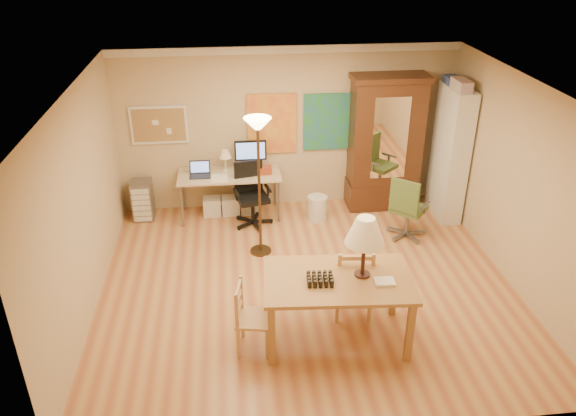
{
  "coord_description": "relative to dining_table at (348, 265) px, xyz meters",
  "views": [
    {
      "loc": [
        -0.95,
        -6.23,
        4.41
      ],
      "look_at": [
        -0.23,
        0.3,
        1.02
      ],
      "focal_mm": 35.0,
      "sensor_mm": 36.0,
      "label": 1
    }
  ],
  "objects": [
    {
      "name": "floor",
      "position": [
        -0.29,
        1.09,
        -0.99
      ],
      "size": [
        5.5,
        5.5,
        0.0
      ],
      "primitive_type": "plane",
      "color": "#B0643E",
      "rests_on": "ground"
    },
    {
      "name": "dining_table",
      "position": [
        0.0,
        0.0,
        0.0
      ],
      "size": [
        1.73,
        1.12,
        1.57
      ],
      "color": "brown",
      "rests_on": "floor"
    },
    {
      "name": "computer_desk",
      "position": [
        -1.24,
        3.25,
        -0.53
      ],
      "size": [
        1.65,
        0.72,
        1.25
      ],
      "color": "#BDAC8B",
      "rests_on": "floor"
    },
    {
      "name": "drawer_cart",
      "position": [
        -2.7,
        3.28,
        -0.67
      ],
      "size": [
        0.33,
        0.39,
        0.65
      ],
      "color": "slate",
      "rests_on": "floor"
    },
    {
      "name": "ladder_chair_left",
      "position": [
        -1.09,
        -0.08,
        -0.59
      ],
      "size": [
        0.45,
        0.46,
        0.86
      ],
      "color": "tan",
      "rests_on": "floor"
    },
    {
      "name": "torchiere_lamp",
      "position": [
        -0.85,
        2.0,
        0.67
      ],
      "size": [
        0.38,
        0.38,
        2.07
      ],
      "color": "#422E1A",
      "rests_on": "floor"
    },
    {
      "name": "office_chair_green",
      "position": [
        1.41,
        2.2,
        -0.72
      ],
      "size": [
        0.65,
        0.65,
        1.02
      ],
      "color": "slate",
      "rests_on": "floor"
    },
    {
      "name": "art_panel_right",
      "position": [
        0.36,
        3.56,
        0.46
      ],
      "size": [
        0.75,
        0.04,
        0.95
      ],
      "primitive_type": "cube",
      "color": "teal",
      "rests_on": "floor"
    },
    {
      "name": "ladder_chair_back",
      "position": [
        0.17,
        0.39,
        -0.54
      ],
      "size": [
        0.49,
        0.47,
        0.98
      ],
      "color": "tan",
      "rests_on": "floor"
    },
    {
      "name": "crown_molding",
      "position": [
        -0.29,
        3.55,
        1.65
      ],
      "size": [
        5.5,
        0.08,
        0.12
      ],
      "primitive_type": "cube",
      "color": "white",
      "rests_on": "floor"
    },
    {
      "name": "office_chair_black",
      "position": [
        -0.93,
        2.89,
        -0.72
      ],
      "size": [
        0.63,
        0.63,
        1.03
      ],
      "color": "black",
      "rests_on": "floor"
    },
    {
      "name": "art_panel_left",
      "position": [
        -0.54,
        3.56,
        0.46
      ],
      "size": [
        0.8,
        0.04,
        1.0
      ],
      "primitive_type": "cube",
      "color": "yellow",
      "rests_on": "floor"
    },
    {
      "name": "bookshelf",
      "position": [
        2.26,
        2.89,
        0.08
      ],
      "size": [
        0.32,
        0.86,
        2.15
      ],
      "color": "white",
      "rests_on": "floor"
    },
    {
      "name": "armoire",
      "position": [
        1.31,
        3.33,
        -0.01
      ],
      "size": [
        1.23,
        0.58,
        2.26
      ],
      "color": "#3D1B10",
      "rests_on": "floor"
    },
    {
      "name": "corkboard",
      "position": [
        -2.34,
        3.56,
        0.51
      ],
      "size": [
        0.9,
        0.04,
        0.62
      ],
      "primitive_type": "cube",
      "color": "#AD7D51",
      "rests_on": "floor"
    },
    {
      "name": "wastebin",
      "position": [
        0.14,
        2.92,
        -0.79
      ],
      "size": [
        0.32,
        0.32,
        0.41
      ],
      "primitive_type": "cylinder",
      "color": "silver",
      "rests_on": "floor"
    }
  ]
}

